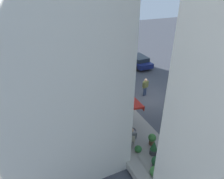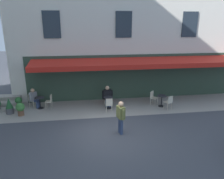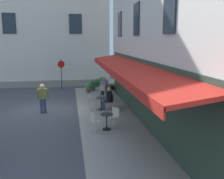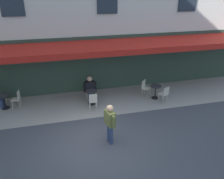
% 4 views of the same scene
% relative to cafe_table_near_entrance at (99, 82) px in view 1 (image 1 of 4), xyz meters
% --- Properties ---
extents(ground_plane, '(70.00, 70.00, 0.00)m').
position_rel_cafe_table_near_entrance_xyz_m(ground_plane, '(3.92, 3.04, -0.49)').
color(ground_plane, '#42444C').
extents(sidewalk_cafe_terrace, '(20.50, 3.20, 0.01)m').
position_rel_cafe_table_near_entrance_xyz_m(sidewalk_cafe_terrace, '(0.67, -0.36, -0.49)').
color(sidewalk_cafe_terrace, gray).
rests_on(sidewalk_cafe_terrace, ground_plane).
extents(cafe_building_facade, '(20.00, 10.70, 15.00)m').
position_rel_cafe_table_near_entrance_xyz_m(cafe_building_facade, '(-0.08, -6.45, 7.00)').
color(cafe_building_facade, silver).
rests_on(cafe_building_facade, ground_plane).
extents(back_alley_steps, '(2.40, 1.75, 0.60)m').
position_rel_cafe_table_near_entrance_xyz_m(back_alley_steps, '(10.52, -1.56, -0.25)').
color(back_alley_steps, gray).
rests_on(back_alley_steps, ground_plane).
extents(cafe_table_near_entrance, '(0.60, 0.60, 0.75)m').
position_rel_cafe_table_near_entrance_xyz_m(cafe_table_near_entrance, '(0.00, 0.00, 0.00)').
color(cafe_table_near_entrance, black).
rests_on(cafe_table_near_entrance, ground_plane).
extents(cafe_chair_cream_corner_right, '(0.53, 0.53, 0.91)m').
position_rel_cafe_table_near_entrance_xyz_m(cafe_chair_cream_corner_right, '(-0.26, 0.58, 0.06)').
color(cafe_chair_cream_corner_right, beige).
rests_on(cafe_chair_cream_corner_right, ground_plane).
extents(cafe_chair_cream_back_row, '(0.57, 0.57, 0.91)m').
position_rel_cafe_table_near_entrance_xyz_m(cafe_chair_cream_back_row, '(0.44, -0.45, 0.06)').
color(cafe_chair_cream_back_row, beige).
rests_on(cafe_chair_cream_back_row, ground_plane).
extents(cafe_table_mid_terrace, '(0.60, 0.60, 0.75)m').
position_rel_cafe_table_near_entrance_xyz_m(cafe_table_mid_terrace, '(7.89, -0.76, 0.00)').
color(cafe_table_mid_terrace, black).
rests_on(cafe_table_mid_terrace, ground_plane).
extents(cafe_chair_cream_corner_left, '(0.43, 0.43, 0.91)m').
position_rel_cafe_table_near_entrance_xyz_m(cafe_chair_cream_corner_left, '(7.26, -0.71, 0.06)').
color(cafe_chair_cream_corner_left, beige).
rests_on(cafe_chair_cream_corner_left, ground_plane).
extents(cafe_chair_cream_near_door, '(0.54, 0.54, 0.91)m').
position_rel_cafe_table_near_entrance_xyz_m(cafe_chair_cream_near_door, '(8.45, -1.06, 0.06)').
color(cafe_chair_cream_near_door, beige).
rests_on(cafe_chair_cream_near_door, ground_plane).
extents(cafe_table_streetside, '(0.60, 0.60, 0.75)m').
position_rel_cafe_table_near_entrance_xyz_m(cafe_table_streetside, '(3.52, -0.17, 0.00)').
color(cafe_table_streetside, black).
rests_on(cafe_table_streetside, ground_plane).
extents(cafe_chair_cream_facing_street, '(0.42, 0.42, 0.91)m').
position_rel_cafe_table_near_entrance_xyz_m(cafe_chair_cream_facing_street, '(3.56, 0.46, 0.06)').
color(cafe_chair_cream_facing_street, beige).
rests_on(cafe_chair_cream_facing_street, ground_plane).
extents(cafe_chair_cream_kerbside, '(0.40, 0.40, 0.91)m').
position_rel_cafe_table_near_entrance_xyz_m(cafe_chair_cream_kerbside, '(3.53, -0.80, 0.06)').
color(cafe_chair_cream_kerbside, beige).
rests_on(cafe_chair_cream_kerbside, ground_plane).
extents(seated_patron_in_black, '(0.72, 0.59, 1.37)m').
position_rel_cafe_table_near_entrance_xyz_m(seated_patron_in_black, '(3.53, -0.58, 0.23)').
color(seated_patron_in_black, navy).
rests_on(seated_patron_in_black, ground_plane).
extents(seated_companion_in_grey, '(0.63, 0.60, 1.29)m').
position_rel_cafe_table_near_entrance_xyz_m(seated_companion_in_grey, '(8.26, -0.96, 0.20)').
color(seated_companion_in_grey, navy).
rests_on(seated_companion_in_grey, ground_plane).
extents(walking_pedestrian_in_olive, '(0.38, 0.69, 1.70)m').
position_rel_cafe_table_near_entrance_xyz_m(walking_pedestrian_in_olive, '(3.33, 3.21, 0.50)').
color(walking_pedestrian_in_olive, navy).
rests_on(walking_pedestrian_in_olive, ground_plane).
extents(no_parking_sign, '(0.19, 0.57, 2.60)m').
position_rel_cafe_table_near_entrance_xyz_m(no_parking_sign, '(10.46, 2.35, 1.30)').
color(no_parking_sign, black).
rests_on(no_parking_sign, ground_plane).
extents(potted_plant_entrance_right, '(0.59, 0.59, 0.83)m').
position_rel_cafe_table_near_entrance_xyz_m(potted_plant_entrance_right, '(10.53, -0.62, -0.04)').
color(potted_plant_entrance_right, '#4C4C51').
rests_on(potted_plant_entrance_right, ground_plane).
extents(potted_plant_mid_terrace, '(0.44, 0.44, 0.72)m').
position_rel_cafe_table_near_entrance_xyz_m(potted_plant_mid_terrace, '(9.29, -1.08, -0.10)').
color(potted_plant_mid_terrace, brown).
rests_on(potted_plant_mid_terrace, ground_plane).
extents(potted_plant_under_sign, '(0.59, 0.59, 0.92)m').
position_rel_cafe_table_near_entrance_xyz_m(potted_plant_under_sign, '(11.12, -1.14, 0.06)').
color(potted_plant_under_sign, brown).
rests_on(potted_plant_under_sign, ground_plane).
extents(potted_plant_entrance_left, '(0.52, 0.52, 0.79)m').
position_rel_cafe_table_near_entrance_xyz_m(potted_plant_entrance_left, '(8.85, 0.22, -0.04)').
color(potted_plant_entrance_left, brown).
rests_on(potted_plant_entrance_left, ground_plane).
extents(potted_plant_by_steps, '(0.45, 0.45, 0.99)m').
position_rel_cafe_table_near_entrance_xyz_m(potted_plant_by_steps, '(9.58, -0.16, -0.01)').
color(potted_plant_by_steps, '#4C4C51').
rests_on(potted_plant_by_steps, ground_plane).
extents(parked_car_navy, '(4.30, 1.80, 1.33)m').
position_rel_cafe_table_near_entrance_xyz_m(parked_car_navy, '(-3.15, 6.35, 0.22)').
color(parked_car_navy, navy).
rests_on(parked_car_navy, ground_plane).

